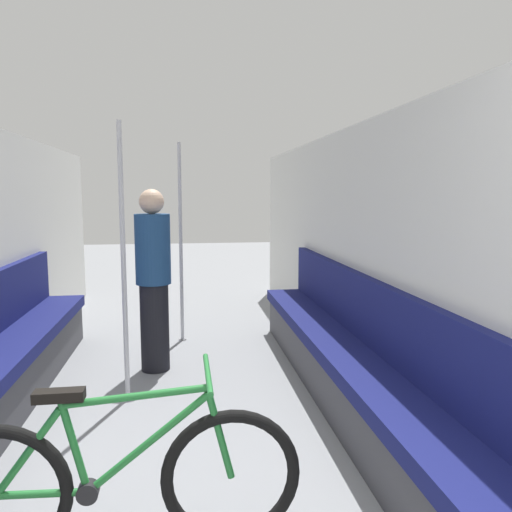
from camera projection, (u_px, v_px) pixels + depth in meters
name	position (u px, v px, depth m)	size (l,w,h in m)	color
wall_right	(383.00, 265.00, 3.49)	(0.10, 8.70, 2.07)	silver
bench_seat_row_right	(351.00, 368.00, 3.50)	(0.42, 4.25, 0.94)	#3D3D42
bicycle	(117.00, 481.00, 2.10)	(1.58, 0.46, 0.79)	black
grab_pole_near	(181.00, 246.00, 5.14)	(0.08, 0.08, 2.05)	gray
grab_pole_far	(124.00, 268.00, 3.63)	(0.08, 0.08, 2.05)	gray
passenger_standing	(154.00, 278.00, 4.28)	(0.30, 0.30, 1.57)	black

